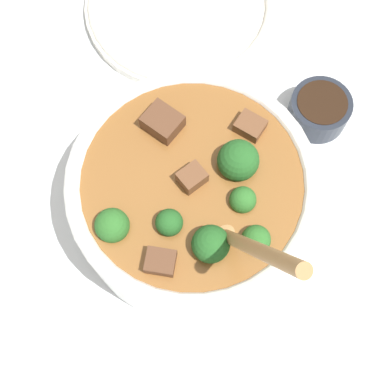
# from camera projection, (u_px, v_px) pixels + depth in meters

# --- Properties ---
(ground_plane) EXTENTS (4.00, 4.00, 0.00)m
(ground_plane) POSITION_uv_depth(u_px,v_px,m) (192.00, 213.00, 0.60)
(ground_plane) COLOR silver
(stew_bowl) EXTENTS (0.24, 0.26, 0.25)m
(stew_bowl) POSITION_uv_depth(u_px,v_px,m) (192.00, 195.00, 0.54)
(stew_bowl) COLOR white
(stew_bowl) RESTS_ON ground_plane
(condiment_bowl) EXTENTS (0.07, 0.07, 0.04)m
(condiment_bowl) POSITION_uv_depth(u_px,v_px,m) (317.00, 107.00, 0.62)
(condiment_bowl) COLOR #232833
(condiment_bowl) RESTS_ON ground_plane
(empty_plate) EXTENTS (0.25, 0.25, 0.02)m
(empty_plate) POSITION_uv_depth(u_px,v_px,m) (181.00, 5.00, 0.69)
(empty_plate) COLOR silver
(empty_plate) RESTS_ON ground_plane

